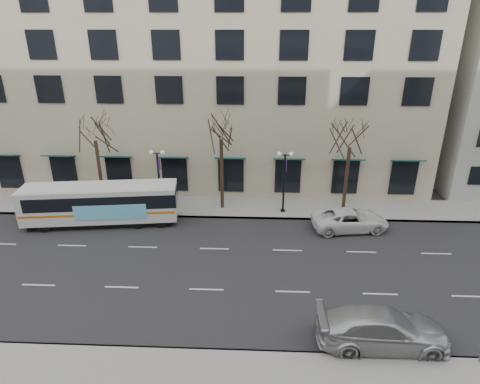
# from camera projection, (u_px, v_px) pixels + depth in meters

# --- Properties ---
(ground) EXTENTS (160.00, 160.00, 0.00)m
(ground) POSITION_uv_depth(u_px,v_px,m) (211.00, 267.00, 25.43)
(ground) COLOR black
(ground) RESTS_ON ground
(sidewalk_far) EXTENTS (80.00, 4.00, 0.15)m
(sidewalk_far) POSITION_uv_depth(u_px,v_px,m) (282.00, 208.00, 33.50)
(sidewalk_far) COLOR gray
(sidewalk_far) RESTS_ON ground
(building_hotel) EXTENTS (40.00, 20.00, 24.00)m
(building_hotel) POSITION_uv_depth(u_px,v_px,m) (211.00, 49.00, 40.24)
(building_hotel) COLOR tan
(building_hotel) RESTS_ON ground
(tree_far_left) EXTENTS (3.60, 3.60, 8.34)m
(tree_far_left) POSITION_uv_depth(u_px,v_px,m) (94.00, 129.00, 31.35)
(tree_far_left) COLOR black
(tree_far_left) RESTS_ON ground
(tree_far_mid) EXTENTS (3.60, 3.60, 8.55)m
(tree_far_mid) POSITION_uv_depth(u_px,v_px,m) (221.00, 128.00, 30.88)
(tree_far_mid) COLOR black
(tree_far_mid) RESTS_ON ground
(tree_far_right) EXTENTS (3.60, 3.60, 8.06)m
(tree_far_right) POSITION_uv_depth(u_px,v_px,m) (351.00, 135.00, 30.67)
(tree_far_right) COLOR black
(tree_far_right) RESTS_ON ground
(lamp_post_left) EXTENTS (1.22, 0.45, 5.21)m
(lamp_post_left) POSITION_uv_depth(u_px,v_px,m) (159.00, 177.00, 32.05)
(lamp_post_left) COLOR black
(lamp_post_left) RESTS_ON ground
(lamp_post_right) EXTENTS (1.22, 0.45, 5.21)m
(lamp_post_right) POSITION_uv_depth(u_px,v_px,m) (284.00, 179.00, 31.65)
(lamp_post_right) COLOR black
(lamp_post_right) RESTS_ON ground
(city_bus) EXTENTS (11.77, 3.96, 3.13)m
(city_bus) POSITION_uv_depth(u_px,v_px,m) (102.00, 203.00, 30.48)
(city_bus) COLOR silver
(city_bus) RESTS_ON ground
(silver_car) EXTENTS (6.27, 2.59, 1.82)m
(silver_car) POSITION_uv_depth(u_px,v_px,m) (382.00, 329.00, 19.01)
(silver_car) COLOR #B5B8BD
(silver_car) RESTS_ON ground
(white_pickup) EXTENTS (5.96, 3.37, 1.57)m
(white_pickup) POSITION_uv_depth(u_px,v_px,m) (350.00, 220.00, 29.92)
(white_pickup) COLOR white
(white_pickup) RESTS_ON ground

